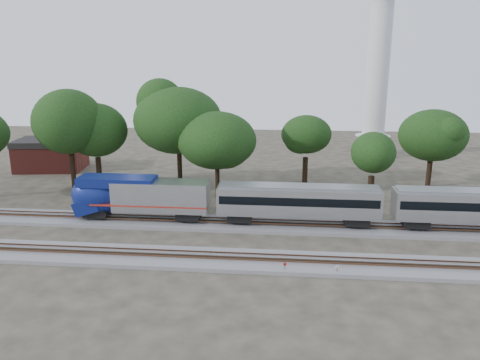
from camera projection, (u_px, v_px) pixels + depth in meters
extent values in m
plane|color=#383328|center=(215.00, 245.00, 49.37)|extent=(160.00, 160.00, 0.00)
cube|color=slate|center=(223.00, 224.00, 55.09)|extent=(160.00, 5.00, 0.40)
cube|color=brown|center=(222.00, 222.00, 54.28)|extent=(160.00, 0.08, 0.15)
cube|color=brown|center=(224.00, 218.00, 55.66)|extent=(160.00, 0.08, 0.15)
cube|color=slate|center=(209.00, 259.00, 45.47)|extent=(160.00, 5.00, 0.40)
cube|color=brown|center=(208.00, 258.00, 44.66)|extent=(160.00, 0.08, 0.15)
cube|color=brown|center=(210.00, 252.00, 46.04)|extent=(160.00, 0.08, 0.15)
cube|color=#B9BBC0|center=(161.00, 196.00, 54.93)|extent=(11.26, 3.19, 3.51)
ellipsoid|color=navy|center=(95.00, 196.00, 55.75)|extent=(5.74, 3.32, 4.89)
cube|color=navy|center=(117.00, 181.00, 54.99)|extent=(9.03, 3.12, 1.06)
cube|color=black|center=(99.00, 187.00, 55.42)|extent=(0.47, 2.44, 1.39)
cube|color=maroon|center=(151.00, 203.00, 55.28)|extent=(13.81, 3.23, 0.19)
cube|color=black|center=(98.00, 212.00, 56.24)|extent=(2.76, 2.34, 0.96)
cube|color=black|center=(189.00, 214.00, 55.20)|extent=(2.76, 2.34, 0.96)
cube|color=#B9BBC0|center=(298.00, 201.00, 53.48)|extent=(18.49, 3.19, 3.19)
cube|color=black|center=(298.00, 198.00, 53.40)|extent=(17.85, 3.24, 0.96)
cube|color=gray|center=(298.00, 187.00, 53.06)|extent=(18.07, 2.55, 0.37)
cube|color=black|center=(240.00, 216.00, 54.64)|extent=(2.76, 2.34, 0.96)
cube|color=black|center=(356.00, 220.00, 53.39)|extent=(2.76, 2.34, 0.96)
cube|color=#B9BBC0|center=(479.00, 206.00, 51.63)|extent=(18.49, 3.19, 3.19)
cube|color=black|center=(480.00, 203.00, 51.54)|extent=(17.85, 3.24, 0.96)
cube|color=black|center=(415.00, 222.00, 52.78)|extent=(2.76, 2.34, 0.96)
cylinder|color=#512D19|center=(285.00, 268.00, 43.02)|extent=(0.06, 0.06, 0.88)
cylinder|color=red|center=(285.00, 264.00, 42.92)|extent=(0.31, 0.13, 0.31)
cylinder|color=#512D19|center=(337.00, 271.00, 42.46)|extent=(0.06, 0.06, 0.89)
cylinder|color=silver|center=(337.00, 267.00, 42.36)|extent=(0.32, 0.10, 0.32)
cube|color=#512D19|center=(278.00, 272.00, 42.88)|extent=(0.52, 0.33, 0.30)
cylinder|color=silver|center=(377.00, 80.00, 88.75)|extent=(4.25, 4.25, 29.72)
cone|color=silver|center=(372.00, 146.00, 92.04)|extent=(6.79, 6.79, 4.25)
cube|color=maroon|center=(51.00, 157.00, 81.79)|extent=(11.85, 9.05, 4.37)
cube|color=black|center=(50.00, 142.00, 81.09)|extent=(12.08, 9.27, 0.98)
cylinder|color=black|center=(73.00, 173.00, 68.10)|extent=(0.70, 0.70, 5.57)
ellipsoid|color=black|center=(68.00, 121.00, 66.15)|extent=(10.50, 10.50, 8.92)
cylinder|color=black|center=(99.00, 173.00, 69.76)|extent=(0.70, 0.70, 4.78)
ellipsoid|color=black|center=(96.00, 130.00, 68.09)|extent=(9.01, 9.01, 7.66)
cylinder|color=black|center=(180.00, 171.00, 69.26)|extent=(0.70, 0.70, 5.56)
ellipsoid|color=black|center=(178.00, 120.00, 67.32)|extent=(10.49, 10.49, 8.92)
cylinder|color=black|center=(217.00, 182.00, 65.34)|extent=(0.70, 0.70, 4.41)
ellipsoid|color=black|center=(217.00, 140.00, 63.80)|extent=(8.31, 8.31, 7.06)
cylinder|color=black|center=(305.00, 170.00, 72.58)|extent=(0.70, 0.70, 4.18)
ellipsoid|color=black|center=(306.00, 134.00, 71.12)|extent=(7.88, 7.88, 6.70)
cylinder|color=black|center=(370.00, 190.00, 62.94)|extent=(0.70, 0.70, 3.78)
ellipsoid|color=black|center=(373.00, 152.00, 61.62)|extent=(7.12, 7.12, 6.05)
cylinder|color=black|center=(429.00, 173.00, 70.74)|extent=(0.70, 0.70, 4.27)
ellipsoid|color=black|center=(433.00, 135.00, 69.24)|extent=(8.06, 8.06, 6.85)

